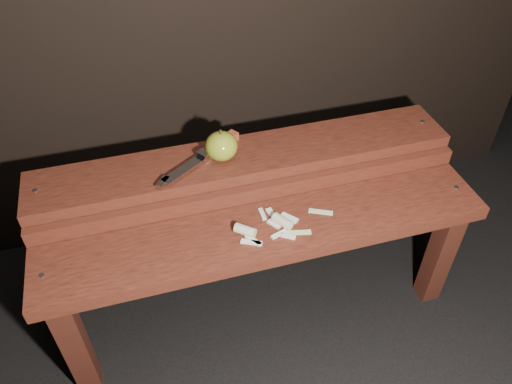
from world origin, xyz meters
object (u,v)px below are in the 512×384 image
object	(u,v)px
bench_front_tier	(269,248)
knife	(212,150)
bench_rear_tier	(246,178)
apple	(221,146)

from	to	relation	value
bench_front_tier	knife	distance (m)	0.31
bench_rear_tier	knife	xyz separation A→B (m)	(-0.09, 0.03, 0.10)
bench_front_tier	knife	size ratio (longest dim) A/B	4.58
bench_rear_tier	apple	distance (m)	0.14
bench_front_tier	bench_rear_tier	bearing A→B (deg)	90.00
bench_rear_tier	apple	bearing A→B (deg)	176.27
bench_front_tier	knife	world-z (taller)	knife
bench_front_tier	bench_rear_tier	xyz separation A→B (m)	(0.00, 0.23, 0.06)
apple	knife	bearing A→B (deg)	132.95
bench_front_tier	knife	xyz separation A→B (m)	(-0.09, 0.26, 0.16)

